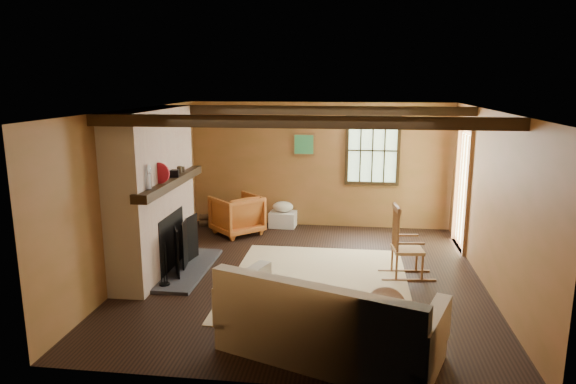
# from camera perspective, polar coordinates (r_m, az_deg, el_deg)

# --- Properties ---
(ground) EXTENTS (5.50, 5.50, 0.00)m
(ground) POSITION_cam_1_polar(r_m,az_deg,el_deg) (7.57, 1.96, -9.35)
(ground) COLOR black
(ground) RESTS_ON ground
(room_envelope) EXTENTS (5.02, 5.52, 2.44)m
(room_envelope) POSITION_cam_1_polar(r_m,az_deg,el_deg) (7.37, 3.95, 3.22)
(room_envelope) COLOR #955A34
(room_envelope) RESTS_ON ground
(fireplace) EXTENTS (1.02, 2.30, 2.40)m
(fireplace) POSITION_cam_1_polar(r_m,az_deg,el_deg) (7.76, -14.57, -0.69)
(fireplace) COLOR #9B583C
(fireplace) RESTS_ON ground
(rug) EXTENTS (2.50, 3.00, 0.01)m
(rug) POSITION_cam_1_polar(r_m,az_deg,el_deg) (7.37, 3.38, -9.96)
(rug) COLOR #CEBB89
(rug) RESTS_ON ground
(rocking_chair) EXTENTS (0.81, 0.48, 1.06)m
(rocking_chair) POSITION_cam_1_polar(r_m,az_deg,el_deg) (7.61, 12.87, -5.96)
(rocking_chair) COLOR tan
(rocking_chair) RESTS_ON ground
(sofa) EXTENTS (2.45, 1.71, 0.91)m
(sofa) POSITION_cam_1_polar(r_m,az_deg,el_deg) (5.43, 4.45, -14.73)
(sofa) COLOR beige
(sofa) RESTS_ON ground
(firewood_pile) EXTENTS (0.66, 0.12, 0.24)m
(firewood_pile) POSITION_cam_1_polar(r_m,az_deg,el_deg) (10.14, -7.97, -3.13)
(firewood_pile) COLOR brown
(firewood_pile) RESTS_ON ground
(laundry_basket) EXTENTS (0.52, 0.41, 0.30)m
(laundry_basket) POSITION_cam_1_polar(r_m,az_deg,el_deg) (10.01, -0.57, -3.04)
(laundry_basket) COLOR white
(laundry_basket) RESTS_ON ground
(basket_pillow) EXTENTS (0.46, 0.40, 0.20)m
(basket_pillow) POSITION_cam_1_polar(r_m,az_deg,el_deg) (9.95, -0.57, -1.65)
(basket_pillow) COLOR beige
(basket_pillow) RESTS_ON laundry_basket
(armchair) EXTENTS (1.13, 1.13, 0.74)m
(armchair) POSITION_cam_1_polar(r_m,az_deg,el_deg) (9.54, -5.71, -2.52)
(armchair) COLOR #BF6026
(armchair) RESTS_ON ground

